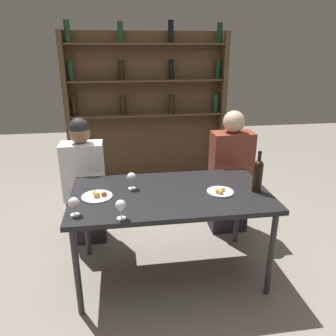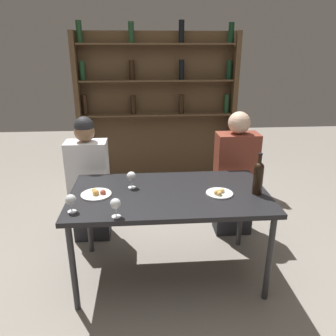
# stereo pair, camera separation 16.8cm
# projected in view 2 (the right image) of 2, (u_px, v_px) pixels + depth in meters

# --- Properties ---
(ground_plane) EXTENTS (10.00, 10.00, 0.00)m
(ground_plane) POSITION_uv_depth(u_px,v_px,m) (169.00, 272.00, 2.74)
(ground_plane) COLOR gray
(dining_table) EXTENTS (1.50, 0.83, 0.73)m
(dining_table) POSITION_uv_depth(u_px,v_px,m) (169.00, 199.00, 2.51)
(dining_table) COLOR black
(dining_table) RESTS_ON ground_plane
(wine_rack_wall) EXTENTS (2.03, 0.21, 2.06)m
(wine_rack_wall) POSITION_uv_depth(u_px,v_px,m) (157.00, 105.00, 4.22)
(wine_rack_wall) COLOR #4C3823
(wine_rack_wall) RESTS_ON ground_plane
(wine_bottle) EXTENTS (0.07, 0.07, 0.32)m
(wine_bottle) POSITION_uv_depth(u_px,v_px,m) (258.00, 176.00, 2.42)
(wine_bottle) COLOR black
(wine_bottle) RESTS_ON dining_table
(wine_glass_0) EXTENTS (0.07, 0.07, 0.13)m
(wine_glass_0) POSITION_uv_depth(u_px,v_px,m) (131.00, 177.00, 2.54)
(wine_glass_0) COLOR silver
(wine_glass_0) RESTS_ON dining_table
(wine_glass_1) EXTENTS (0.07, 0.07, 0.13)m
(wine_glass_1) POSITION_uv_depth(u_px,v_px,m) (115.00, 204.00, 2.10)
(wine_glass_1) COLOR silver
(wine_glass_1) RESTS_ON dining_table
(wine_glass_2) EXTENTS (0.07, 0.07, 0.13)m
(wine_glass_2) POSITION_uv_depth(u_px,v_px,m) (71.00, 200.00, 2.16)
(wine_glass_2) COLOR silver
(wine_glass_2) RESTS_ON dining_table
(food_plate_0) EXTENTS (0.20, 0.20, 0.05)m
(food_plate_0) POSITION_uv_depth(u_px,v_px,m) (219.00, 193.00, 2.44)
(food_plate_0) COLOR silver
(food_plate_0) RESTS_ON dining_table
(food_plate_1) EXTENTS (0.23, 0.23, 0.05)m
(food_plate_1) POSITION_uv_depth(u_px,v_px,m) (97.00, 194.00, 2.43)
(food_plate_1) COLOR white
(food_plate_1) RESTS_ON dining_table
(seated_person_left) EXTENTS (0.37, 0.22, 1.20)m
(seated_person_left) POSITION_uv_depth(u_px,v_px,m) (89.00, 183.00, 3.06)
(seated_person_left) COLOR #26262B
(seated_person_left) RESTS_ON ground_plane
(seated_person_right) EXTENTS (0.39, 0.22, 1.22)m
(seated_person_right) POSITION_uv_depth(u_px,v_px,m) (235.00, 178.00, 3.16)
(seated_person_right) COLOR #26262B
(seated_person_right) RESTS_ON ground_plane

